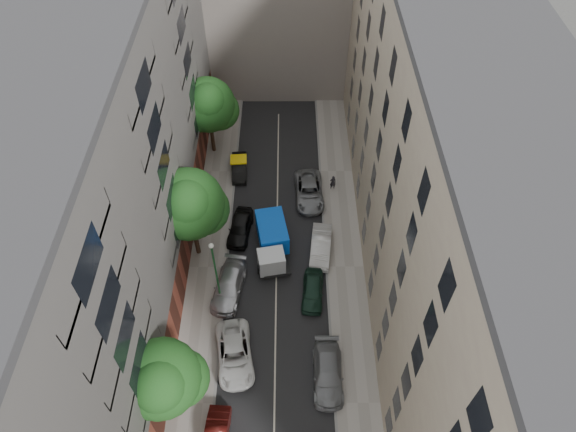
{
  "coord_description": "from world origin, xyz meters",
  "views": [
    {
      "loc": [
        0.85,
        -23.87,
        33.84
      ],
      "look_at": [
        0.93,
        0.3,
        6.0
      ],
      "focal_mm": 32.0,
      "sensor_mm": 36.0,
      "label": 1
    }
  ],
  "objects_px": {
    "tree_far": "(209,107)",
    "pedestrian": "(333,182)",
    "car_right_1": "(328,373)",
    "car_right_4": "(309,191)",
    "car_left_2": "(235,354)",
    "car_left_3": "(229,286)",
    "car_left_5": "(239,167)",
    "tree_near": "(163,381)",
    "lamp_post": "(215,267)",
    "tree_mid": "(190,207)",
    "car_left_4": "(240,227)",
    "tarp_truck": "(272,241)",
    "car_right_3": "(321,246)",
    "car_right_2": "(313,291)"
  },
  "relations": [
    {
      "from": "car_left_4",
      "to": "car_left_3",
      "type": "bearing_deg",
      "value": -86.92
    },
    {
      "from": "car_right_4",
      "to": "tree_near",
      "type": "bearing_deg",
      "value": -117.25
    },
    {
      "from": "car_left_2",
      "to": "car_right_3",
      "type": "height_order",
      "value": "car_right_3"
    },
    {
      "from": "car_left_2",
      "to": "tree_far",
      "type": "height_order",
      "value": "tree_far"
    },
    {
      "from": "car_left_2",
      "to": "car_left_5",
      "type": "relative_size",
      "value": 1.35
    },
    {
      "from": "car_right_3",
      "to": "tree_mid",
      "type": "distance_m",
      "value": 11.13
    },
    {
      "from": "car_right_1",
      "to": "pedestrian",
      "type": "distance_m",
      "value": 18.01
    },
    {
      "from": "car_right_4",
      "to": "car_left_2",
      "type": "bearing_deg",
      "value": -112.21
    },
    {
      "from": "tree_far",
      "to": "pedestrian",
      "type": "height_order",
      "value": "tree_far"
    },
    {
      "from": "car_right_3",
      "to": "tree_far",
      "type": "relative_size",
      "value": 0.56
    },
    {
      "from": "pedestrian",
      "to": "lamp_post",
      "type": "bearing_deg",
      "value": 46.42
    },
    {
      "from": "car_left_5",
      "to": "car_right_4",
      "type": "bearing_deg",
      "value": -29.97
    },
    {
      "from": "tree_far",
      "to": "tree_mid",
      "type": "bearing_deg",
      "value": -90.59
    },
    {
      "from": "tree_near",
      "to": "pedestrian",
      "type": "bearing_deg",
      "value": 61.26
    },
    {
      "from": "tarp_truck",
      "to": "tree_far",
      "type": "xyz_separation_m",
      "value": [
        -5.81,
        12.28,
        4.02
      ]
    },
    {
      "from": "car_right_4",
      "to": "lamp_post",
      "type": "distance_m",
      "value": 13.39
    },
    {
      "from": "tree_mid",
      "to": "tree_far",
      "type": "xyz_separation_m",
      "value": [
        0.13,
        12.49,
        -0.41
      ]
    },
    {
      "from": "car_left_3",
      "to": "tree_far",
      "type": "relative_size",
      "value": 0.63
    },
    {
      "from": "car_right_3",
      "to": "pedestrian",
      "type": "bearing_deg",
      "value": 85.22
    },
    {
      "from": "tree_near",
      "to": "car_right_1",
      "type": "bearing_deg",
      "value": 14.63
    },
    {
      "from": "car_right_4",
      "to": "tree_mid",
      "type": "distance_m",
      "value": 12.27
    },
    {
      "from": "tree_far",
      "to": "tarp_truck",
      "type": "bearing_deg",
      "value": -64.68
    },
    {
      "from": "car_right_2",
      "to": "tree_far",
      "type": "relative_size",
      "value": 0.49
    },
    {
      "from": "car_left_5",
      "to": "car_right_1",
      "type": "distance_m",
      "value": 21.45
    },
    {
      "from": "tarp_truck",
      "to": "pedestrian",
      "type": "xyz_separation_m",
      "value": [
        5.37,
        7.14,
        -0.5
      ]
    },
    {
      "from": "car_left_3",
      "to": "car_right_2",
      "type": "xyz_separation_m",
      "value": [
        6.4,
        -0.4,
        -0.06
      ]
    },
    {
      "from": "car_right_1",
      "to": "tree_near",
      "type": "height_order",
      "value": "tree_near"
    },
    {
      "from": "tree_near",
      "to": "tree_mid",
      "type": "xyz_separation_m",
      "value": [
        -0.05,
        13.17,
        0.3
      ]
    },
    {
      "from": "tarp_truck",
      "to": "car_right_1",
      "type": "xyz_separation_m",
      "value": [
        3.97,
        -10.82,
        -0.68
      ]
    },
    {
      "from": "car_left_3",
      "to": "tree_far",
      "type": "bearing_deg",
      "value": 108.73
    },
    {
      "from": "tree_far",
      "to": "car_left_5",
      "type": "bearing_deg",
      "value": -48.3
    },
    {
      "from": "car_left_2",
      "to": "car_left_3",
      "type": "height_order",
      "value": "car_left_3"
    },
    {
      "from": "car_left_3",
      "to": "tarp_truck",
      "type": "bearing_deg",
      "value": 59.34
    },
    {
      "from": "tarp_truck",
      "to": "pedestrian",
      "type": "bearing_deg",
      "value": 42.65
    },
    {
      "from": "car_right_3",
      "to": "car_right_4",
      "type": "xyz_separation_m",
      "value": [
        -0.76,
        6.2,
        -0.01
      ]
    },
    {
      "from": "car_left_3",
      "to": "tree_near",
      "type": "height_order",
      "value": "tree_near"
    },
    {
      "from": "car_left_5",
      "to": "tarp_truck",
      "type": "bearing_deg",
      "value": -74.55
    },
    {
      "from": "tree_far",
      "to": "tree_near",
      "type": "bearing_deg",
      "value": -90.17
    },
    {
      "from": "car_right_1",
      "to": "car_right_4",
      "type": "height_order",
      "value": "car_right_4"
    },
    {
      "from": "tarp_truck",
      "to": "car_left_2",
      "type": "relative_size",
      "value": 1.11
    },
    {
      "from": "car_left_5",
      "to": "lamp_post",
      "type": "distance_m",
      "value": 14.5
    },
    {
      "from": "car_left_5",
      "to": "car_right_2",
      "type": "xyz_separation_m",
      "value": [
        6.4,
        -13.6,
        0.03
      ]
    },
    {
      "from": "tree_near",
      "to": "tree_far",
      "type": "xyz_separation_m",
      "value": [
        0.08,
        25.66,
        -0.11
      ]
    },
    {
      "from": "car_left_4",
      "to": "tree_far",
      "type": "xyz_separation_m",
      "value": [
        -3.09,
        10.25,
        4.68
      ]
    },
    {
      "from": "tree_far",
      "to": "lamp_post",
      "type": "xyz_separation_m",
      "value": [
        1.98,
        -16.9,
        -1.09
      ]
    },
    {
      "from": "car_right_2",
      "to": "tree_mid",
      "type": "distance_m",
      "value": 11.2
    },
    {
      "from": "tarp_truck",
      "to": "car_right_3",
      "type": "xyz_separation_m",
      "value": [
        3.97,
        -0.01,
        -0.66
      ]
    },
    {
      "from": "tree_mid",
      "to": "pedestrian",
      "type": "bearing_deg",
      "value": 33.04
    },
    {
      "from": "tree_mid",
      "to": "lamp_post",
      "type": "bearing_deg",
      "value": -64.48
    },
    {
      "from": "car_left_4",
      "to": "tree_mid",
      "type": "distance_m",
      "value": 6.43
    }
  ]
}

